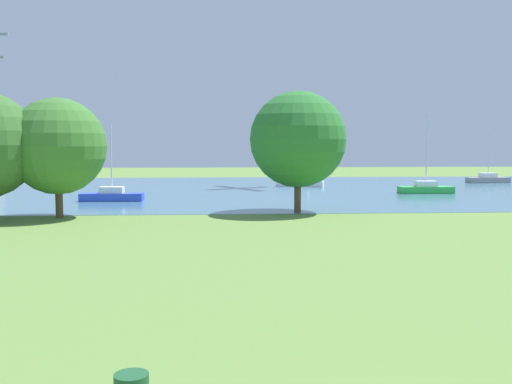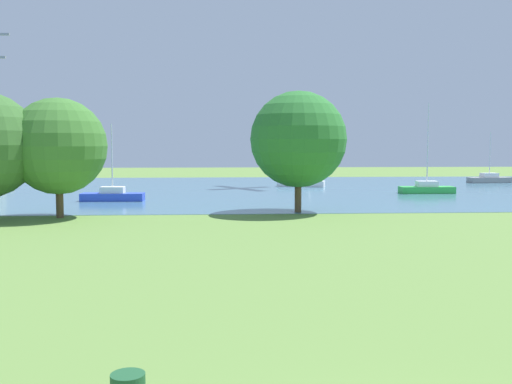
{
  "view_description": "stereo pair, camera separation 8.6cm",
  "coord_description": "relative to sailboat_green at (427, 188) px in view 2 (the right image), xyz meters",
  "views": [
    {
      "loc": [
        -2.78,
        -6.77,
        4.48
      ],
      "look_at": [
        -0.95,
        21.86,
        2.09
      ],
      "focal_mm": 41.2,
      "sensor_mm": 36.0,
      "label": 1
    },
    {
      "loc": [
        -2.69,
        -6.77,
        4.48
      ],
      "look_at": [
        -0.95,
        21.86,
        2.09
      ],
      "focal_mm": 41.2,
      "sensor_mm": 36.0,
      "label": 2
    }
  ],
  "objects": [
    {
      "name": "sailboat_blue",
      "position": [
        -26.78,
        -5.26,
        -0.02
      ],
      "size": [
        4.83,
        1.59,
        5.96
      ],
      "color": "blue",
      "rests_on": "water_surface"
    },
    {
      "name": "sailboat_gray",
      "position": [
        12.07,
        13.53,
        -0.03
      ],
      "size": [
        4.94,
        2.06,
        5.72
      ],
      "color": "gray",
      "rests_on": "water_surface"
    },
    {
      "name": "water_surface",
      "position": [
        -15.71,
        5.55,
        -0.47
      ],
      "size": [
        140.0,
        40.0,
        0.02
      ],
      "primitive_type": "cube",
      "color": "teal",
      "rests_on": "ground"
    },
    {
      "name": "tree_mid_shore",
      "position": [
        -28.08,
        -15.43,
        3.82
      ],
      "size": [
        5.78,
        5.78,
        7.19
      ],
      "color": "brown",
      "rests_on": "ground"
    },
    {
      "name": "sailboat_white",
      "position": [
        -10.1,
        8.82,
        -0.02
      ],
      "size": [
        5.03,
        2.78,
        6.17
      ],
      "color": "white",
      "rests_on": "water_surface"
    },
    {
      "name": "tree_west_near",
      "position": [
        -13.38,
        -13.51,
        4.25
      ],
      "size": [
        6.22,
        6.22,
        7.85
      ],
      "color": "brown",
      "rests_on": "ground"
    },
    {
      "name": "sailboat_green",
      "position": [
        0.0,
        0.0,
        0.0
      ],
      "size": [
        4.8,
        1.52,
        8.0
      ],
      "color": "green",
      "rests_on": "water_surface"
    },
    {
      "name": "ground_plane",
      "position": [
        -15.71,
        -22.45,
        -0.48
      ],
      "size": [
        160.0,
        160.0,
        0.0
      ],
      "primitive_type": "plane",
      "color": "olive"
    }
  ]
}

